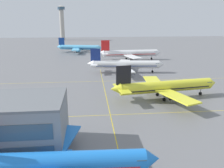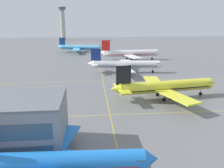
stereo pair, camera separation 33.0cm
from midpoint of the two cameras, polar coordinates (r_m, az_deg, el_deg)
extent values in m
cylinder|color=blue|center=(41.78, -12.95, -17.83)|extent=(29.18, 4.57, 3.45)
cone|color=blue|center=(42.08, 9.72, -17.37)|extent=(2.49, 3.47, 3.38)
cube|color=blue|center=(48.71, -12.48, -13.32)|extent=(7.92, 14.37, 0.36)
cylinder|color=blue|center=(46.59, -11.60, -16.41)|extent=(3.16, 2.03, 1.91)
cube|color=#385166|center=(41.43, 6.80, -17.00)|extent=(1.76, 3.24, 0.64)
cube|color=red|center=(42.02, -12.91, -18.32)|extent=(26.86, 4.51, 0.33)
cylinder|color=#99999E|center=(45.27, -14.64, -18.44)|extent=(0.25, 0.25, 1.50)
cylinder|color=yellow|center=(81.43, 13.21, -0.55)|extent=(32.71, 8.53, 3.86)
cone|color=yellow|center=(90.58, 23.19, 0.22)|extent=(3.16, 4.12, 3.78)
cone|color=yellow|center=(75.14, 0.94, -1.18)|extent=(3.75, 4.10, 3.67)
cube|color=black|center=(74.66, 2.92, 2.16)|extent=(4.88, 1.07, 6.09)
cube|color=yellow|center=(72.89, 3.17, -1.75)|extent=(3.98, 5.69, 0.24)
cube|color=yellow|center=(78.49, 1.89, -0.44)|extent=(3.98, 5.69, 0.24)
cube|color=yellow|center=(73.91, 15.44, -2.90)|extent=(10.24, 16.12, 0.41)
cube|color=yellow|center=(88.66, 10.12, 0.56)|extent=(6.24, 15.54, 0.41)
cylinder|color=black|center=(77.66, 14.98, -2.98)|extent=(3.72, 2.61, 2.13)
cylinder|color=black|center=(86.59, 11.70, -0.81)|extent=(3.72, 2.61, 2.13)
cube|color=#385166|center=(89.08, 22.02, 0.47)|extent=(2.32, 3.78, 0.71)
cube|color=black|center=(81.57, 13.19, -0.88)|extent=(30.14, 8.19, 0.37)
cylinder|color=#99999E|center=(88.74, 20.75, -1.50)|extent=(0.28, 0.28, 1.68)
cylinder|color=black|center=(89.06, 20.68, -2.19)|extent=(1.17, 0.61, 1.12)
cylinder|color=#99999E|center=(79.04, 12.62, -2.91)|extent=(0.28, 0.28, 1.68)
cylinder|color=black|center=(79.40, 12.58, -3.67)|extent=(1.17, 0.61, 1.12)
cylinder|color=#99999E|center=(83.55, 11.05, -1.79)|extent=(0.28, 0.28, 1.68)
cylinder|color=black|center=(83.89, 11.01, -2.51)|extent=(1.17, 0.61, 1.12)
cylinder|color=white|center=(116.73, 3.63, 4.75)|extent=(32.34, 6.77, 3.82)
cone|color=white|center=(119.10, 12.02, 4.66)|extent=(2.94, 3.96, 3.74)
cone|color=white|center=(116.88, -5.08, 4.93)|extent=(3.53, 3.91, 3.62)
cube|color=navy|center=(115.93, -3.84, 7.04)|extent=(4.83, 0.81, 6.02)
cube|color=white|center=(113.76, -4.15, 4.65)|extent=(3.68, 5.50, 0.24)
cube|color=white|center=(119.66, -3.95, 5.22)|extent=(3.68, 5.50, 0.24)
cube|color=white|center=(108.45, 3.37, 3.57)|extent=(6.94, 15.57, 0.40)
cube|color=white|center=(125.15, 2.92, 5.24)|extent=(9.46, 15.93, 0.40)
cylinder|color=navy|center=(112.04, 3.88, 3.28)|extent=(3.59, 2.41, 2.11)
cylinder|color=navy|center=(122.23, 3.56, 4.35)|extent=(3.59, 2.41, 2.11)
cube|color=#385166|center=(118.53, 10.94, 4.94)|extent=(2.12, 3.66, 0.70)
cube|color=navy|center=(116.82, 3.62, 4.52)|extent=(29.79, 6.57, 0.36)
cylinder|color=#99999E|center=(118.77, 9.91, 3.53)|extent=(0.28, 0.28, 1.66)
cylinder|color=black|center=(119.01, 9.89, 3.01)|extent=(1.14, 0.55, 1.10)
cylinder|color=#99999E|center=(114.58, 2.68, 3.30)|extent=(0.28, 0.28, 1.66)
cylinder|color=black|center=(114.82, 2.67, 2.76)|extent=(1.14, 0.55, 1.10)
cylinder|color=#99999E|center=(119.67, 2.57, 3.84)|extent=(0.28, 0.28, 1.66)
cylinder|color=black|center=(119.91, 2.56, 3.33)|extent=(1.14, 0.55, 1.10)
cylinder|color=white|center=(151.63, 4.69, 7.43)|extent=(34.61, 5.95, 4.09)
cone|color=white|center=(156.87, 11.39, 7.45)|extent=(3.01, 4.15, 4.01)
cone|color=white|center=(148.47, -2.50, 7.45)|extent=(3.65, 4.07, 3.89)
cube|color=red|center=(148.17, -1.43, 9.25)|extent=(5.18, 0.67, 6.46)
cube|color=white|center=(145.54, -1.48, 7.29)|extent=(3.74, 5.77, 0.26)
cube|color=white|center=(151.89, -1.78, 7.65)|extent=(3.74, 5.77, 0.26)
cube|color=white|center=(142.69, 5.09, 6.62)|extent=(9.61, 17.04, 0.43)
cube|color=white|center=(160.33, 3.57, 7.68)|extent=(8.02, 16.81, 0.43)
cylinder|color=#4C4C51|center=(146.63, 5.25, 6.32)|extent=(3.78, 2.46, 2.26)
cylinder|color=#4C4C51|center=(157.38, 4.30, 6.99)|extent=(3.78, 2.46, 2.26)
cube|color=#385166|center=(155.97, 10.54, 7.67)|extent=(2.14, 3.86, 0.75)
cube|color=red|center=(151.71, 4.69, 7.24)|extent=(31.86, 5.85, 0.39)
cylinder|color=#99999E|center=(155.78, 9.73, 6.50)|extent=(0.30, 0.30, 1.78)
cylinder|color=black|center=(155.97, 9.71, 6.07)|extent=(1.21, 0.55, 1.18)
cylinder|color=#99999E|center=(148.88, 4.10, 6.26)|extent=(0.30, 0.30, 1.78)
cylinder|color=black|center=(149.08, 4.09, 5.81)|extent=(1.21, 0.55, 1.18)
cylinder|color=#99999E|center=(154.27, 3.65, 6.60)|extent=(0.30, 0.30, 1.78)
cylinder|color=black|center=(154.47, 3.65, 6.17)|extent=(1.21, 0.55, 1.18)
cylinder|color=#5BB7E5|center=(186.59, -7.65, 8.76)|extent=(30.28, 10.16, 3.59)
cone|color=#5BB7E5|center=(183.06, -2.64, 8.75)|extent=(3.17, 3.97, 3.52)
cone|color=#5BB7E5|center=(191.50, -12.52, 8.83)|extent=(3.70, 3.99, 3.41)
cube|color=navy|center=(190.25, -11.89, 10.05)|extent=(4.50, 1.33, 5.67)
cube|color=#5BB7E5|center=(188.18, -12.24, 8.72)|extent=(4.03, 5.46, 0.23)
cube|color=#5BB7E5|center=(193.50, -11.68, 8.94)|extent=(4.03, 5.46, 0.23)
cube|color=#5BB7E5|center=(179.23, -8.60, 8.26)|extent=(5.09, 14.23, 0.38)
cube|color=#5BB7E5|center=(194.60, -7.30, 8.90)|extent=(10.39, 14.92, 0.38)
cylinder|color=#5BB7E5|center=(182.07, -7.97, 8.01)|extent=(3.57, 2.64, 1.98)
cylinder|color=#5BB7E5|center=(191.48, -7.19, 8.42)|extent=(3.57, 2.64, 1.98)
cube|color=#385166|center=(183.39, -3.32, 8.92)|extent=(2.39, 3.60, 0.66)
cube|color=navy|center=(186.64, -7.64, 8.63)|extent=(27.93, 9.66, 0.34)
cylinder|color=#99999E|center=(184.11, -3.89, 8.05)|extent=(0.26, 0.26, 1.56)
cylinder|color=black|center=(184.25, -3.88, 7.73)|extent=(1.11, 0.64, 1.04)
cylinder|color=#99999E|center=(185.04, -8.39, 7.95)|extent=(0.26, 0.26, 1.56)
cylinder|color=black|center=(185.18, -8.38, 7.64)|extent=(1.11, 0.64, 1.04)
cylinder|color=#99999E|center=(189.72, -7.99, 8.16)|extent=(0.26, 0.26, 1.56)
cylinder|color=black|center=(189.86, -7.98, 7.85)|extent=(1.11, 0.64, 1.04)
cube|color=yellow|center=(67.15, -0.32, -7.47)|extent=(136.16, 0.20, 0.01)
cube|color=yellow|center=(101.61, -2.12, 0.70)|extent=(136.16, 0.20, 0.01)
cube|color=yellow|center=(67.15, -0.32, -7.47)|extent=(0.20, 120.46, 0.01)
cylinder|color=#ADA89E|center=(292.47, -11.74, 13.77)|extent=(5.20, 5.20, 34.68)
cylinder|color=#385166|center=(292.48, -11.96, 17.48)|extent=(8.40, 8.40, 3.20)
cone|color=#ADA89E|center=(292.58, -11.99, 17.97)|extent=(8.82, 8.82, 1.80)
camera|label=1|loc=(0.16, -89.88, 0.03)|focal=37.87mm
camera|label=2|loc=(0.16, 90.12, -0.03)|focal=37.87mm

